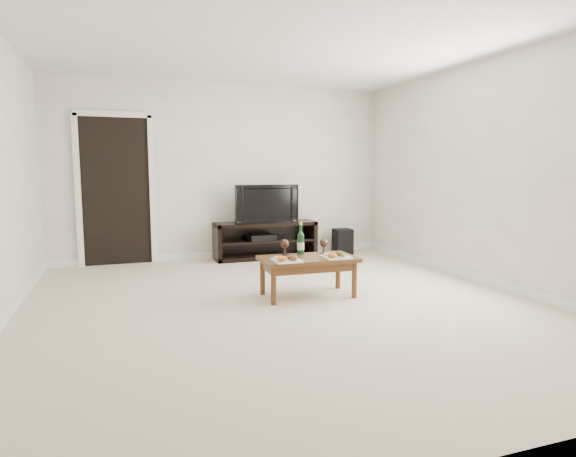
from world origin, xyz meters
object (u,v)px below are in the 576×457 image
Objects in this scene: television at (265,203)px; subwoofer at (343,241)px; media_console at (265,240)px; coffee_table at (308,277)px.

television reaches higher than subwoofer.
subwoofer is at bearing -5.29° from television.
media_console is 2.28m from coffee_table.
media_console reaches higher than subwoofer.
subwoofer is (1.26, -0.06, -0.07)m from media_console.
television is at bearing 178.76° from subwoofer.
media_console is at bearing 84.67° from coffee_table.
media_console is at bearing 0.00° from television.
television is at bearing 84.67° from coffee_table.
television reaches higher than coffee_table.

